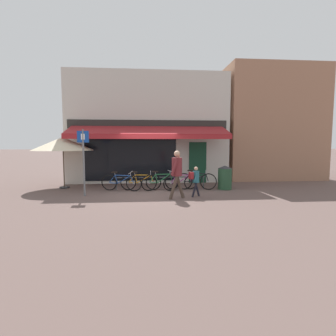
% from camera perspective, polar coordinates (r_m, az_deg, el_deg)
% --- Properties ---
extents(ground_plane, '(160.00, 160.00, 0.00)m').
position_cam_1_polar(ground_plane, '(10.82, -4.00, -5.47)').
color(ground_plane, brown).
extents(shop_front, '(8.36, 4.66, 5.68)m').
position_cam_1_polar(shop_front, '(14.81, -4.30, 8.47)').
color(shop_front, beige).
rests_on(shop_front, ground_plane).
extents(neighbour_building, '(5.41, 4.00, 6.31)m').
position_cam_1_polar(neighbour_building, '(16.97, 20.67, 8.83)').
color(neighbour_building, '#9E7056').
rests_on(neighbour_building, ground_plane).
extents(bike_rack_rail, '(3.96, 0.04, 0.57)m').
position_cam_1_polar(bike_rack_rail, '(11.54, -1.65, -2.36)').
color(bike_rack_rail, '#47494F').
rests_on(bike_rack_rail, ground_plane).
extents(bicycle_blue, '(1.78, 0.72, 0.86)m').
position_cam_1_polar(bicycle_blue, '(11.37, -10.16, -3.10)').
color(bicycle_blue, black).
rests_on(bicycle_blue, ground_plane).
extents(bicycle_orange, '(1.78, 0.52, 0.82)m').
position_cam_1_polar(bicycle_orange, '(11.48, -5.95, -3.00)').
color(bicycle_orange, black).
rests_on(bicycle_orange, ground_plane).
extents(bicycle_green, '(1.73, 0.69, 0.85)m').
position_cam_1_polar(bicycle_green, '(11.39, -1.56, -2.95)').
color(bicycle_green, black).
rests_on(bicycle_green, ground_plane).
extents(bicycle_purple, '(1.64, 0.67, 0.85)m').
position_cam_1_polar(bicycle_purple, '(11.41, 2.87, -3.02)').
color(bicycle_purple, black).
rests_on(bicycle_purple, ground_plane).
extents(bicycle_black, '(1.77, 0.52, 0.87)m').
position_cam_1_polar(bicycle_black, '(11.60, 6.15, -2.79)').
color(bicycle_black, black).
rests_on(bicycle_black, ground_plane).
extents(pedestrian_adult, '(0.63, 0.61, 1.79)m').
position_cam_1_polar(pedestrian_adult, '(9.61, 1.95, -0.27)').
color(pedestrian_adult, '#47382D').
rests_on(pedestrian_adult, ground_plane).
extents(pedestrian_child, '(0.47, 0.44, 1.16)m').
position_cam_1_polar(pedestrian_child, '(10.04, 5.93, -2.17)').
color(pedestrian_child, black).
rests_on(pedestrian_child, ground_plane).
extents(litter_bin, '(0.62, 0.62, 1.05)m').
position_cam_1_polar(litter_bin, '(11.90, 12.28, -2.01)').
color(litter_bin, '#23472D').
rests_on(litter_bin, ground_plane).
extents(parking_sign, '(0.44, 0.07, 2.57)m').
position_cam_1_polar(parking_sign, '(10.54, -17.91, 2.57)').
color(parking_sign, slate).
rests_on(parking_sign, ground_plane).
extents(cafe_parasol, '(2.68, 2.68, 2.33)m').
position_cam_1_polar(cafe_parasol, '(12.74, -21.91, 4.92)').
color(cafe_parasol, '#4C3D2D').
rests_on(cafe_parasol, ground_plane).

